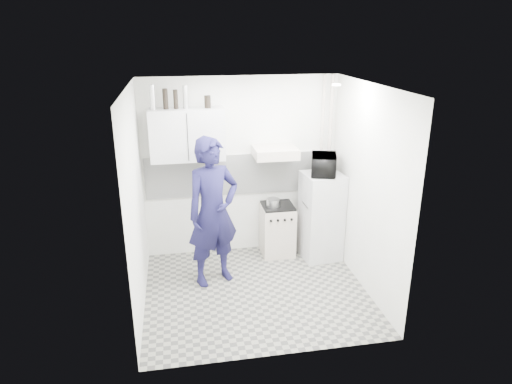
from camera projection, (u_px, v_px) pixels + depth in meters
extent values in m
plane|color=gray|center=(256.00, 291.00, 5.88)|extent=(2.80, 2.80, 0.00)
plane|color=white|center=(256.00, 86.00, 5.01)|extent=(2.80, 2.80, 0.00)
plane|color=white|center=(241.00, 167.00, 6.61)|extent=(2.80, 0.00, 2.80)
plane|color=white|center=(136.00, 204.00, 5.21)|extent=(0.00, 2.60, 2.60)
plane|color=white|center=(366.00, 190.00, 5.68)|extent=(0.00, 2.60, 2.60)
imported|color=#151339|center=(213.00, 212.00, 5.83)|extent=(0.84, 0.71, 1.96)
cube|color=beige|center=(277.00, 230.00, 6.77)|extent=(0.47, 0.47, 0.75)
cube|color=silver|center=(321.00, 216.00, 6.59)|extent=(0.58, 0.58, 1.28)
cube|color=black|center=(278.00, 206.00, 6.64)|extent=(0.45, 0.45, 0.03)
cylinder|color=silver|center=(273.00, 202.00, 6.58)|extent=(0.20, 0.20, 0.11)
imported|color=black|center=(324.00, 165.00, 6.33)|extent=(0.58, 0.47, 0.28)
cylinder|color=silver|center=(152.00, 97.00, 5.89)|extent=(0.08, 0.08, 0.32)
cylinder|color=black|center=(165.00, 99.00, 5.93)|extent=(0.07, 0.07, 0.26)
cylinder|color=black|center=(176.00, 99.00, 5.95)|extent=(0.06, 0.06, 0.25)
cylinder|color=silver|center=(185.00, 97.00, 5.97)|extent=(0.07, 0.07, 0.30)
cylinder|color=black|center=(208.00, 102.00, 6.04)|extent=(0.09, 0.09, 0.16)
cube|color=silver|center=(187.00, 135.00, 6.13)|extent=(1.00, 0.35, 0.70)
cube|color=beige|center=(275.00, 152.00, 6.36)|extent=(0.60, 0.50, 0.14)
cube|color=white|center=(241.00, 174.00, 6.63)|extent=(2.74, 0.03, 0.60)
cylinder|color=beige|center=(328.00, 164.00, 6.75)|extent=(0.05, 0.05, 2.60)
cylinder|color=beige|center=(321.00, 165.00, 6.73)|extent=(0.04, 0.04, 2.60)
cylinder|color=white|center=(336.00, 85.00, 5.37)|extent=(0.10, 0.10, 0.02)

